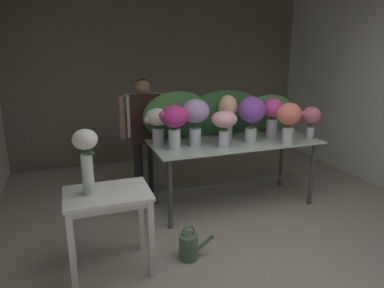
{
  "coord_description": "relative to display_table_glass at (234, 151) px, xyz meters",
  "views": [
    {
      "loc": [
        -1.54,
        -1.94,
        1.93
      ],
      "look_at": [
        -0.41,
        1.26,
        0.98
      ],
      "focal_mm": 32.79,
      "sensor_mm": 36.0,
      "label": 1
    }
  ],
  "objects": [
    {
      "name": "ground_plane",
      "position": [
        -0.31,
        0.24,
        -0.7
      ],
      "size": [
        8.74,
        8.74,
        0.0
      ],
      "primitive_type": "plane",
      "color": "#9E9384"
    },
    {
      "name": "wall_back",
      "position": [
        -0.31,
        2.23,
        0.76
      ],
      "size": [
        5.14,
        0.12,
        2.93
      ],
      "primitive_type": "cube",
      "color": "#706656",
      "rests_on": "ground"
    },
    {
      "name": "wall_right",
      "position": [
        2.26,
        0.24,
        0.76
      ],
      "size": [
        0.12,
        4.09,
        2.93
      ],
      "primitive_type": "cube",
      "color": "silver",
      "rests_on": "ground"
    },
    {
      "name": "display_table_glass",
      "position": [
        0.0,
        0.0,
        0.0
      ],
      "size": [
        2.03,
        0.86,
        0.83
      ],
      "color": "silver",
      "rests_on": "ground"
    },
    {
      "name": "side_table_white",
      "position": [
        -1.61,
        -0.86,
        -0.07
      ],
      "size": [
        0.72,
        0.52,
        0.74
      ],
      "color": "white",
      "rests_on": "ground"
    },
    {
      "name": "florist",
      "position": [
        -0.95,
        0.71,
        0.25
      ],
      "size": [
        0.63,
        0.24,
        1.54
      ],
      "color": "#232328",
      "rests_on": "ground"
    },
    {
      "name": "foliage_backdrop",
      "position": [
        -0.05,
        0.31,
        0.4
      ],
      "size": [
        2.08,
        0.21,
        0.59
      ],
      "color": "#387033",
      "rests_on": "display_table_glass"
    },
    {
      "name": "vase_lilac_peonies",
      "position": [
        -0.52,
        -0.05,
        0.48
      ],
      "size": [
        0.32,
        0.32,
        0.54
      ],
      "color": "silver",
      "rests_on": "display_table_glass"
    },
    {
      "name": "vase_magenta_dahlias",
      "position": [
        -0.8,
        -0.12,
        0.44
      ],
      "size": [
        0.32,
        0.29,
        0.5
      ],
      "color": "silver",
      "rests_on": "display_table_glass"
    },
    {
      "name": "vase_coral_stock",
      "position": [
        0.51,
        -0.34,
        0.44
      ],
      "size": [
        0.29,
        0.28,
        0.48
      ],
      "color": "silver",
      "rests_on": "display_table_glass"
    },
    {
      "name": "vase_blush_ranunculus",
      "position": [
        -0.24,
        -0.22,
        0.4
      ],
      "size": [
        0.28,
        0.28,
        0.42
      ],
      "color": "silver",
      "rests_on": "display_table_glass"
    },
    {
      "name": "vase_fuchsia_carnations",
      "position": [
        0.51,
        -0.01,
        0.43
      ],
      "size": [
        0.29,
        0.25,
        0.5
      ],
      "color": "silver",
      "rests_on": "display_table_glass"
    },
    {
      "name": "vase_peach_tulips",
      "position": [
        -0.06,
        0.09,
        0.45
      ],
      "size": [
        0.24,
        0.23,
        0.54
      ],
      "color": "silver",
      "rests_on": "display_table_glass"
    },
    {
      "name": "vase_violet_anemones",
      "position": [
        0.16,
        -0.12,
        0.47
      ],
      "size": [
        0.36,
        0.32,
        0.54
      ],
      "color": "silver",
      "rests_on": "display_table_glass"
    },
    {
      "name": "vase_ivory_lilies",
      "position": [
        -0.91,
        0.14,
        0.39
      ],
      "size": [
        0.3,
        0.28,
        0.42
      ],
      "color": "silver",
      "rests_on": "display_table_glass"
    },
    {
      "name": "vase_rosy_roses",
      "position": [
        0.92,
        -0.22,
        0.39
      ],
      "size": [
        0.23,
        0.21,
        0.4
      ],
      "color": "silver",
      "rests_on": "display_table_glass"
    },
    {
      "name": "vase_white_roses_tall",
      "position": [
        -1.75,
        -0.86,
        0.39
      ],
      "size": [
        0.2,
        0.2,
        0.56
      ],
      "color": "silver",
      "rests_on": "side_table_white"
    },
    {
      "name": "watering_can",
      "position": [
        -0.91,
        -0.94,
        -0.58
      ],
      "size": [
        0.35,
        0.18,
        0.34
      ],
      "color": "#4C704C",
      "rests_on": "ground"
    }
  ]
}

